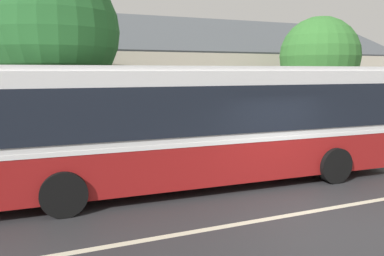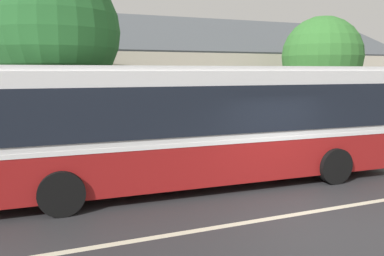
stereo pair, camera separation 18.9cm
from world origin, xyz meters
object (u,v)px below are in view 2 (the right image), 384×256
bench_down_street (46,154)px  transit_bus (191,122)px  street_tree_secondary (56,32)px  street_tree_primary (322,59)px

bench_down_street → transit_bus: bearing=-36.9°
bench_down_street → street_tree_secondary: street_tree_secondary is taller
street_tree_secondary → transit_bus: bearing=-47.3°
street_tree_primary → transit_bus: bearing=-152.5°
street_tree_primary → street_tree_secondary: 10.80m
bench_down_street → street_tree_secondary: 3.84m
bench_down_street → street_tree_secondary: size_ratio=0.25×
transit_bus → street_tree_primary: 8.71m
transit_bus → bench_down_street: 4.81m
street_tree_secondary → street_tree_primary: bearing=2.3°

